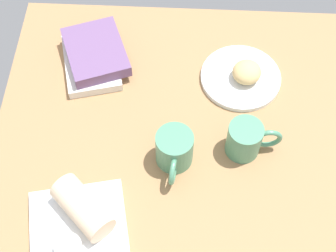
# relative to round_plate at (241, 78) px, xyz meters

# --- Properties ---
(dining_table) EXTENTS (1.10, 0.90, 0.04)m
(dining_table) POSITION_rel_round_plate_xyz_m (-0.30, 0.17, -0.03)
(dining_table) COLOR #9E754C
(dining_table) RESTS_ON ground
(round_plate) EXTENTS (0.21, 0.21, 0.01)m
(round_plate) POSITION_rel_round_plate_xyz_m (0.00, 0.00, 0.00)
(round_plate) COLOR white
(round_plate) RESTS_ON dining_table
(scone_pastry) EXTENTS (0.10, 0.10, 0.05)m
(scone_pastry) POSITION_rel_round_plate_xyz_m (-0.01, -0.01, 0.03)
(scone_pastry) COLOR tan
(scone_pastry) RESTS_ON round_plate
(square_plate) EXTENTS (0.25, 0.25, 0.02)m
(square_plate) POSITION_rel_round_plate_xyz_m (-0.44, 0.37, 0.00)
(square_plate) COLOR white
(square_plate) RESTS_ON dining_table
(sauce_cup) EXTENTS (0.06, 0.06, 0.03)m
(sauce_cup) POSITION_rel_round_plate_xyz_m (-0.49, 0.38, 0.02)
(sauce_cup) COLOR silver
(sauce_cup) RESTS_ON square_plate
(breakfast_wrap) EXTENTS (0.15, 0.15, 0.07)m
(breakfast_wrap) POSITION_rel_round_plate_xyz_m (-0.40, 0.36, 0.04)
(breakfast_wrap) COLOR beige
(breakfast_wrap) RESTS_ON square_plate
(book_stack) EXTENTS (0.24, 0.21, 0.06)m
(book_stack) POSITION_rel_round_plate_xyz_m (0.03, 0.39, 0.02)
(book_stack) COLOR silver
(book_stack) RESTS_ON dining_table
(coffee_mug) EXTENTS (0.08, 0.13, 0.09)m
(coffee_mug) POSITION_rel_round_plate_xyz_m (-0.21, -0.00, 0.04)
(coffee_mug) COLOR #4C8C6B
(coffee_mug) RESTS_ON dining_table
(second_mug) EXTENTS (0.14, 0.09, 0.10)m
(second_mug) POSITION_rel_round_plate_xyz_m (-0.25, 0.16, 0.04)
(second_mug) COLOR #4C8C6B
(second_mug) RESTS_ON dining_table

